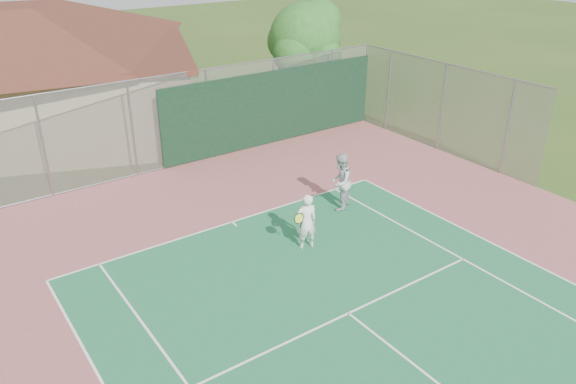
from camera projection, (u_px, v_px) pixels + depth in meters
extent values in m
cylinder|color=gray|center=(44.00, 147.00, 18.21)|extent=(0.08, 0.08, 3.50)
cylinder|color=gray|center=(132.00, 130.00, 19.77)|extent=(0.08, 0.08, 3.50)
cylinder|color=gray|center=(208.00, 115.00, 21.32)|extent=(0.08, 0.08, 3.50)
cylinder|color=gray|center=(274.00, 102.00, 22.88)|extent=(0.08, 0.08, 3.50)
cylinder|color=gray|center=(331.00, 91.00, 24.44)|extent=(0.08, 0.08, 3.50)
cylinder|color=gray|center=(365.00, 84.00, 25.48)|extent=(0.08, 0.08, 3.50)
cylinder|color=gray|center=(154.00, 77.00, 19.53)|extent=(20.00, 0.05, 0.05)
cylinder|color=gray|center=(164.00, 168.00, 21.02)|extent=(20.00, 0.05, 0.05)
cube|color=#999EA0|center=(159.00, 125.00, 20.29)|extent=(20.00, 0.02, 3.50)
cube|color=black|center=(274.00, 107.00, 22.93)|extent=(10.00, 0.04, 3.00)
cylinder|color=gray|center=(388.00, 91.00, 24.37)|extent=(0.08, 0.08, 3.50)
cylinder|color=gray|center=(442.00, 108.00, 22.16)|extent=(0.08, 0.08, 3.50)
cylinder|color=gray|center=(508.00, 128.00, 19.94)|extent=(0.08, 0.08, 3.50)
cube|color=#999EA0|center=(442.00, 108.00, 22.16)|extent=(0.02, 9.00, 3.50)
cube|color=tan|center=(22.00, 98.00, 23.65)|extent=(15.84, 13.21, 3.38)
cube|color=#562C1F|center=(13.00, 56.00, 22.90)|extent=(16.56, 13.94, 0.20)
pyramid|color=#562C1F|center=(2.00, 6.00, 22.05)|extent=(17.42, 14.54, 2.03)
cube|color=black|center=(113.00, 128.00, 21.69)|extent=(1.01, 0.06, 2.37)
cylinder|color=#3C2716|center=(304.00, 87.00, 26.17)|extent=(0.37, 0.37, 2.84)
sphere|color=#21581B|center=(305.00, 39.00, 25.21)|extent=(3.25, 3.25, 3.25)
sphere|color=#21581B|center=(317.00, 45.00, 26.08)|extent=(2.23, 2.23, 2.23)
sphere|color=#21581B|center=(296.00, 54.00, 24.70)|extent=(2.03, 2.03, 2.03)
sphere|color=#21581B|center=(321.00, 55.00, 24.90)|extent=(1.83, 1.83, 1.83)
sphere|color=#21581B|center=(289.00, 41.00, 25.73)|extent=(2.03, 2.03, 2.03)
sphere|color=#21581B|center=(319.00, 22.00, 25.07)|extent=(2.03, 2.03, 2.03)
imported|color=white|center=(306.00, 222.00, 15.58)|extent=(0.69, 0.55, 1.64)
imported|color=#B5B8BB|center=(340.00, 182.00, 17.73)|extent=(1.13, 1.08, 1.85)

